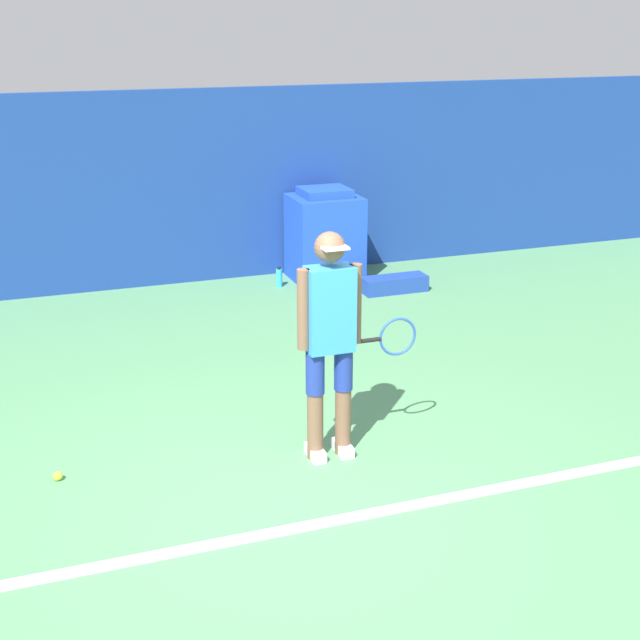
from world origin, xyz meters
TOP-DOWN VIEW (x-y plane):
  - ground_plane at (0.00, 0.00)m, footprint 24.00×24.00m
  - back_wall at (0.00, 5.59)m, footprint 24.00×0.10m
  - court_baseline at (0.00, -0.18)m, footprint 21.60×0.10m
  - tennis_player at (0.51, 0.70)m, footprint 0.93×0.28m
  - tennis_ball at (-1.45, 1.00)m, footprint 0.07×0.07m
  - covered_chair at (2.09, 5.12)m, footprint 0.83×0.74m
  - equipment_bag at (2.68, 4.32)m, footprint 0.78×0.28m
  - water_bottle at (1.45, 4.98)m, footprint 0.08×0.08m

SIDE VIEW (x-z plane):
  - ground_plane at x=0.00m, z-range 0.00..0.00m
  - court_baseline at x=0.00m, z-range 0.00..0.01m
  - tennis_ball at x=-1.45m, z-range 0.00..0.07m
  - equipment_bag at x=2.68m, z-range 0.00..0.19m
  - water_bottle at x=1.45m, z-range -0.01..0.24m
  - covered_chair at x=2.09m, z-range -0.02..1.12m
  - tennis_player at x=0.51m, z-range 0.10..1.82m
  - back_wall at x=0.00m, z-range 0.00..2.32m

